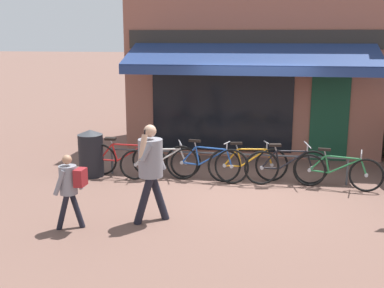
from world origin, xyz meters
The scene contains 12 objects.
ground_plane centered at (0.00, 0.00, 0.00)m, with size 160.00×160.00×0.00m, color brown.
shop_front centered at (-0.15, 4.19, 2.35)m, with size 6.33×4.42×4.70m.
bike_rack_rail centered at (-0.54, 0.72, 0.49)m, with size 5.07×0.04×0.57m.
bicycle_red centered at (-2.68, 0.51, 0.39)m, with size 1.82×0.52×0.90m.
bicycle_silver centered at (-1.89, 0.50, 0.36)m, with size 1.65×0.66×0.79m.
bicycle_blue centered at (-0.91, 0.49, 0.39)m, with size 1.79×0.52×0.88m.
bicycle_orange centered at (-0.06, 0.61, 0.37)m, with size 1.66×0.63×0.85m.
bicycle_black centered at (0.72, 0.51, 0.39)m, with size 1.71×0.52×0.86m.
bicycle_green centered at (1.70, 0.43, 0.36)m, with size 1.72×0.52×0.80m.
pedestrian_adult centered at (-1.48, -1.87, 0.98)m, with size 0.55×0.70×1.62m.
pedestrian_child centered at (-2.63, -2.37, 0.74)m, with size 0.49×0.43×1.20m.
litter_bin centered at (-3.40, 0.46, 0.51)m, with size 0.54×0.54×1.02m.
Camera 1 is at (0.41, -9.04, 2.96)m, focal length 45.00 mm.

